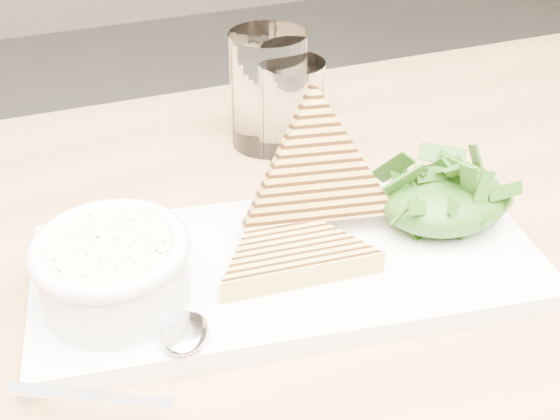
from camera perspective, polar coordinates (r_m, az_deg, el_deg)
name	(u,v)px	position (r m, az deg, el deg)	size (l,w,h in m)	color
table_top	(412,326)	(0.56, 10.68, -9.27)	(1.32, 0.88, 0.04)	#A67748
platter	(289,266)	(0.56, 0.76, -4.57)	(0.40, 0.18, 0.02)	silver
soup_bowl	(115,278)	(0.52, -13.27, -5.43)	(0.11, 0.11, 0.04)	silver
soup	(110,250)	(0.50, -13.65, -3.16)	(0.09, 0.09, 0.01)	beige
bowl_rim	(110,247)	(0.50, -13.68, -2.98)	(0.11, 0.11, 0.01)	silver
sandwich_flat	(290,249)	(0.55, 0.83, -3.20)	(0.15, 0.15, 0.02)	#B98D41
sandwich_lean	(317,175)	(0.57, 3.06, 2.87)	(0.15, 0.15, 0.08)	#B98D41
salad_base	(444,200)	(0.60, 13.22, 0.76)	(0.11, 0.09, 0.04)	#16380C
arugula_pile	(445,195)	(0.60, 13.29, 1.21)	(0.11, 0.10, 0.05)	#2B5016
spoon_bowl	(185,333)	(0.49, -7.71, -9.86)	(0.03, 0.04, 0.01)	silver
spoon_handle	(90,396)	(0.47, -15.21, -14.40)	(0.11, 0.01, 0.00)	silver
glass_near	(268,90)	(0.73, -0.95, 9.73)	(0.08, 0.08, 0.12)	white
glass_far	(292,108)	(0.71, 1.02, 8.28)	(0.06, 0.06, 0.10)	white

